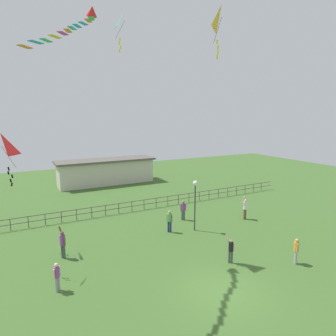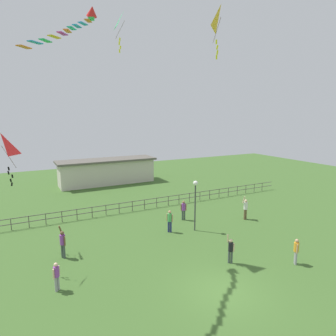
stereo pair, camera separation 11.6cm
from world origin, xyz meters
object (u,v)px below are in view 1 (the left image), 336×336
person_3 (170,220)px  person_6 (183,209)px  lamppost (195,194)px  kite_0 (221,19)px  person_5 (245,208)px  person_4 (296,249)px  person_2 (57,275)px  kite_1 (2,148)px  kite_3 (124,22)px  streamer_kite (88,14)px  person_0 (63,242)px  person_1 (231,249)px

person_3 → person_6: (2.26, 1.79, -0.02)m
lamppost → kite_0: 12.44m
person_5 → person_4: bearing=-110.0°
person_2 → kite_1: kite_1 is taller
kite_3 → streamer_kite: 2.19m
lamppost → person_6: size_ratio=2.34×
person_4 → person_5: size_ratio=0.77×
person_3 → person_4: (4.32, -7.77, -0.07)m
person_5 → kite_3: 16.81m
person_6 → streamer_kite: 15.71m
kite_0 → kite_3: 6.69m
kite_0 → person_0: bearing=135.1°
person_2 → person_6: 12.32m
kite_1 → person_6: bearing=10.4°
person_2 → person_4: 13.40m
person_1 → person_6: size_ratio=1.07×
person_2 → person_3: size_ratio=0.89×
person_3 → kite_1: (-10.49, -0.56, 6.02)m
kite_3 → streamer_kite: size_ratio=0.37×
person_1 → person_3: person_1 is taller
person_0 → person_6: (10.01, 2.36, -0.07)m
kite_1 → lamppost: bearing=-0.1°
kite_3 → person_0: bearing=174.7°
streamer_kite → kite_3: bearing=6.1°
person_1 → person_3: (-0.98, 5.88, 0.08)m
kite_0 → streamer_kite: (-4.55, 5.92, 1.14)m
kite_1 → kite_3: (6.94, -0.40, 7.12)m
person_2 → kite_0: 14.54m
lamppost → person_0: (-9.61, 0.01, -1.85)m
streamer_kite → person_5: bearing=3.2°
person_1 → person_4: size_ratio=1.13×
person_5 → person_1: bearing=-138.0°
person_3 → kite_1: 12.11m
person_3 → person_5: 6.99m
person_1 → kite_1: 14.04m
person_0 → person_5: 14.72m
person_1 → person_5: bearing=42.0°
kite_3 → streamer_kite: bearing=-173.9°
person_2 → person_3: bearing=25.5°
person_0 → kite_1: kite_1 is taller
person_0 → kite_1: size_ratio=0.73×
person_1 → person_3: 5.96m
kite_1 → person_3: bearing=3.1°
person_5 → kite_3: bearing=-177.4°
kite_1 → kite_3: kite_3 is taller
person_2 → person_4: (12.88, -3.68, 0.03)m
kite_3 → person_3: bearing=15.1°
person_1 → person_2: person_1 is taller
person_1 → person_2: size_ratio=1.18×
person_6 → kite_0: size_ratio=0.71×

